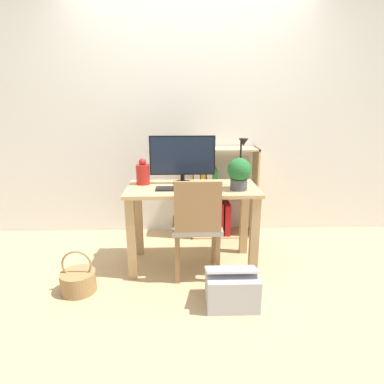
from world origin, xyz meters
name	(u,v)px	position (x,y,z in m)	size (l,w,h in m)	color
ground_plane	(192,264)	(0.00, 0.00, 0.00)	(10.00, 10.00, 0.00)	tan
wall_back	(190,114)	(0.00, 0.85, 1.30)	(8.00, 0.05, 2.60)	silver
desk	(192,206)	(0.00, 0.00, 0.55)	(1.11, 0.55, 0.72)	tan
monitor	(182,157)	(-0.08, 0.12, 0.96)	(0.57, 0.17, 0.42)	black
keyboard	(180,189)	(-0.11, -0.08, 0.73)	(0.39, 0.12, 0.02)	black
vase	(143,173)	(-0.43, 0.12, 0.82)	(0.12, 0.12, 0.23)	#B2231E
desk_lamp	(242,157)	(0.41, -0.01, 0.98)	(0.10, 0.19, 0.42)	black
potted_plant	(239,173)	(0.38, -0.10, 0.87)	(0.19, 0.19, 0.26)	#4C4C51
chair	(197,224)	(0.03, -0.21, 0.47)	(0.40, 0.40, 0.85)	#9E937F
bookshelf	(214,200)	(0.25, 0.67, 0.39)	(0.70, 0.28, 0.96)	tan
basket	(78,281)	(-0.90, -0.41, 0.09)	(0.27, 0.27, 0.34)	#997547
storage_box	(232,288)	(0.26, -0.62, 0.13)	(0.37, 0.31, 0.31)	#B2B2B7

